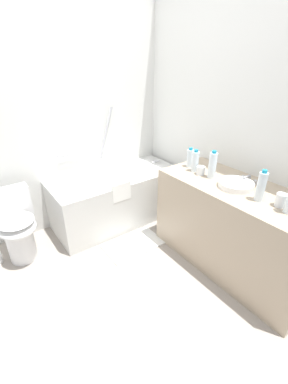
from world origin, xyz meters
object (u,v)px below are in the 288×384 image
water_bottle_4 (195,161)px  drinking_glass_3 (281,200)px  sink_faucet (249,179)px  water_bottle_0 (212,165)px  bath_mat (134,244)px  water_bottle_3 (190,158)px  sink_basin (236,185)px  water_bottle_1 (261,186)px  bathtub (117,196)px  toilet (16,227)px  drinking_glass_1 (201,170)px

water_bottle_4 → drinking_glass_3: water_bottle_4 is taller
sink_faucet → water_bottle_0: size_ratio=0.59×
water_bottle_4 → sink_faucet: bearing=-65.9°
water_bottle_0 → bath_mat: size_ratio=0.41×
bath_mat → drinking_glass_3: bearing=-62.8°
water_bottle_3 → sink_basin: bearing=-91.7°
sink_faucet → water_bottle_1: water_bottle_1 is taller
sink_faucet → water_bottle_1: bearing=-133.3°
bathtub → water_bottle_4: size_ratio=7.05×
toilet → water_bottle_4: bearing=62.8°
sink_faucet → drinking_glass_1: (-0.22, 0.37, 0.01)m
water_bottle_3 → drinking_glass_3: bearing=-91.5°
water_bottle_0 → drinking_glass_3: water_bottle_0 is taller
water_bottle_3 → drinking_glass_1: size_ratio=2.48×
water_bottle_0 → water_bottle_1: bearing=-94.5°
water_bottle_0 → water_bottle_1: size_ratio=1.02×
sink_faucet → drinking_glass_3: drinking_glass_3 is taller
drinking_glass_1 → drinking_glass_3: bearing=-87.5°
water_bottle_3 → bath_mat: (-0.60, 0.16, -0.91)m
sink_faucet → water_bottle_1: (-0.23, -0.25, 0.09)m
water_bottle_3 → water_bottle_4: size_ratio=0.92×
sink_basin → drinking_glass_3: drinking_glass_3 is taller
water_bottle_1 → bath_mat: water_bottle_1 is taller
water_bottle_4 → bath_mat: water_bottle_4 is taller
water_bottle_3 → drinking_glass_3: size_ratio=1.93×
sink_basin → sink_faucet: 0.18m
water_bottle_4 → drinking_glass_3: 0.85m
sink_faucet → water_bottle_0: (-0.19, 0.26, 0.09)m
toilet → water_bottle_1: bearing=45.3°
sink_faucet → sink_basin: bearing=180.0°
sink_faucet → water_bottle_4: water_bottle_4 is taller
water_bottle_0 → drinking_glass_3: (0.01, -0.65, -0.07)m
drinking_glass_1 → bath_mat: bearing=146.5°
sink_basin → sink_faucet: size_ratio=1.95×
sink_basin → water_bottle_4: water_bottle_4 is taller
sink_basin → drinking_glass_1: 0.37m
bathtub → bath_mat: bearing=-103.9°
water_bottle_3 → bath_mat: water_bottle_3 is taller
sink_faucet → drinking_glass_1: bearing=120.8°
toilet → water_bottle_4: water_bottle_4 is taller
toilet → drinking_glass_1: 1.85m
sink_basin → water_bottle_0: bearing=93.1°
water_bottle_1 → water_bottle_3: size_ratio=1.27×
water_bottle_0 → water_bottle_3: 0.31m
sink_faucet → water_bottle_3: 0.60m
water_bottle_3 → water_bottle_4: (-0.04, -0.11, 0.01)m
toilet → water_bottle_4: size_ratio=3.30×
toilet → sink_basin: 2.08m
water_bottle_3 → drinking_glass_1: bearing=-105.9°
sink_basin → water_bottle_0: 0.28m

